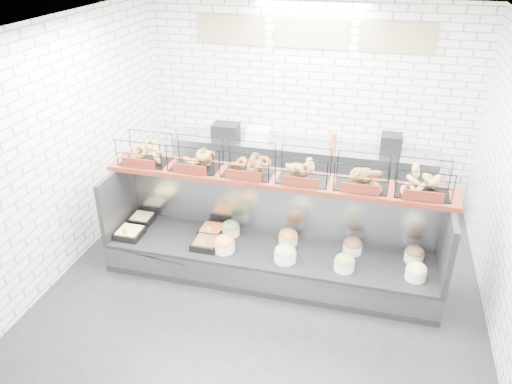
# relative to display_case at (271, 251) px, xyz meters

# --- Properties ---
(ground) EXTENTS (5.50, 5.50, 0.00)m
(ground) POSITION_rel_display_case_xyz_m (-0.01, -0.34, -0.33)
(ground) COLOR black
(ground) RESTS_ON ground
(room_shell) EXTENTS (5.02, 5.51, 3.01)m
(room_shell) POSITION_rel_display_case_xyz_m (-0.01, 0.26, 1.73)
(room_shell) COLOR white
(room_shell) RESTS_ON ground
(display_case) EXTENTS (4.00, 0.90, 1.20)m
(display_case) POSITION_rel_display_case_xyz_m (0.00, 0.00, 0.00)
(display_case) COLOR black
(display_case) RESTS_ON ground
(bagel_shelf) EXTENTS (4.10, 0.50, 0.40)m
(bagel_shelf) POSITION_rel_display_case_xyz_m (-0.00, 0.18, 1.06)
(bagel_shelf) COLOR #48180F
(bagel_shelf) RESTS_ON display_case
(prep_counter) EXTENTS (4.00, 0.60, 1.20)m
(prep_counter) POSITION_rel_display_case_xyz_m (-0.01, 2.09, 0.14)
(prep_counter) COLOR #93969B
(prep_counter) RESTS_ON ground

